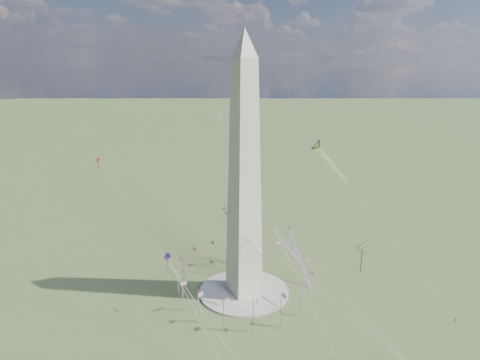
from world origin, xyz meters
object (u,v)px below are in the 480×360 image
tree_near (362,250)px  person_east (456,319)px  washington_monument (244,178)px  kite_delta_black (319,148)px

tree_near → person_east: tree_near is taller
washington_monument → tree_near: size_ratio=6.58×
kite_delta_black → washington_monument: bearing=-1.0°
washington_monument → tree_near: washington_monument is taller
washington_monument → person_east: bearing=-43.5°
washington_monument → kite_delta_black: washington_monument is taller
kite_delta_black → tree_near: bearing=113.7°
washington_monument → tree_near: (52.86, -10.46, -37.12)m
person_east → kite_delta_black: bearing=-109.6°
tree_near → kite_delta_black: kite_delta_black is taller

